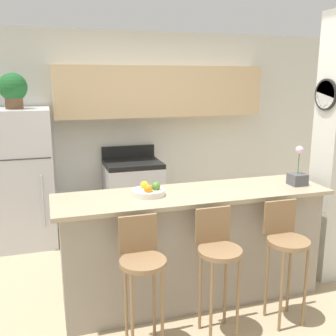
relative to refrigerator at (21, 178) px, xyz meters
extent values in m
plane|color=tan|center=(1.50, -1.76, -0.81)|extent=(14.00, 14.00, 0.00)
cube|color=silver|center=(1.50, 0.41, 0.47)|extent=(5.60, 0.06, 2.55)
cube|color=tan|center=(1.79, 0.22, 0.98)|extent=(2.73, 0.32, 0.65)
cube|color=silver|center=(1.36, 0.24, 0.85)|extent=(0.67, 0.28, 0.12)
cylinder|color=black|center=(2.78, -1.74, 1.00)|extent=(0.02, 0.29, 0.29)
cylinder|color=white|center=(2.77, -1.74, 1.00)|extent=(0.01, 0.25, 0.25)
cube|color=gray|center=(1.50, -1.76, -0.33)|extent=(2.26, 0.52, 0.96)
cube|color=tan|center=(1.50, -1.76, 0.17)|extent=(2.38, 0.64, 0.03)
cube|color=silver|center=(0.00, 0.00, -0.26)|extent=(0.75, 0.69, 1.10)
cube|color=silver|center=(0.00, 0.00, 0.55)|extent=(0.75, 0.69, 0.52)
cube|color=#333333|center=(0.00, -0.35, 0.29)|extent=(0.71, 0.01, 0.01)
cylinder|color=#B2B2B7|center=(0.24, -0.36, -0.20)|extent=(0.02, 0.02, 0.60)
cube|color=silver|center=(1.36, 0.06, -0.38)|extent=(0.71, 0.60, 0.85)
cube|color=black|center=(1.36, 0.06, 0.07)|extent=(0.71, 0.60, 0.06)
cube|color=black|center=(1.36, 0.34, 0.18)|extent=(0.71, 0.04, 0.16)
cube|color=black|center=(1.36, -0.24, -0.34)|extent=(0.43, 0.01, 0.27)
cylinder|color=olive|center=(0.91, -2.32, -0.11)|extent=(0.33, 0.33, 0.03)
cube|color=olive|center=(0.91, -2.17, 0.05)|extent=(0.28, 0.02, 0.28)
cylinder|color=olive|center=(0.80, -2.42, -0.47)|extent=(0.02, 0.02, 0.68)
cylinder|color=olive|center=(1.02, -2.42, -0.47)|extent=(0.02, 0.02, 0.68)
cylinder|color=olive|center=(0.80, -2.21, -0.47)|extent=(0.02, 0.02, 0.68)
cylinder|color=olive|center=(1.02, -2.21, -0.47)|extent=(0.02, 0.02, 0.68)
cylinder|color=olive|center=(1.50, -2.32, -0.11)|extent=(0.33, 0.33, 0.03)
cube|color=olive|center=(1.50, -2.17, 0.05)|extent=(0.28, 0.02, 0.28)
cylinder|color=olive|center=(1.39, -2.42, -0.47)|extent=(0.02, 0.02, 0.68)
cylinder|color=olive|center=(1.61, -2.42, -0.47)|extent=(0.02, 0.02, 0.68)
cylinder|color=olive|center=(1.39, -2.21, -0.47)|extent=(0.02, 0.02, 0.68)
cylinder|color=olive|center=(1.61, -2.21, -0.47)|extent=(0.02, 0.02, 0.68)
cylinder|color=olive|center=(2.09, -2.32, -0.11)|extent=(0.33, 0.33, 0.03)
cube|color=olive|center=(2.09, -2.17, 0.05)|extent=(0.28, 0.02, 0.28)
cylinder|color=olive|center=(1.98, -2.42, -0.47)|extent=(0.02, 0.02, 0.68)
cylinder|color=olive|center=(2.20, -2.42, -0.47)|extent=(0.02, 0.02, 0.68)
cylinder|color=olive|center=(1.98, -2.21, -0.47)|extent=(0.02, 0.02, 0.68)
cylinder|color=olive|center=(2.20, -2.21, -0.47)|extent=(0.02, 0.02, 0.68)
cylinder|color=brown|center=(0.00, 0.00, 0.87)|extent=(0.19, 0.19, 0.12)
sphere|color=#1E5B28|center=(0.00, 0.00, 1.05)|extent=(0.31, 0.31, 0.31)
cube|color=#4C4C51|center=(2.49, -1.82, 0.24)|extent=(0.14, 0.14, 0.10)
cylinder|color=#386633|center=(2.49, -1.82, 0.40)|extent=(0.01, 0.01, 0.20)
sphere|color=#E5B2D1|center=(2.49, -1.82, 0.52)|extent=(0.07, 0.07, 0.07)
cylinder|color=silver|center=(1.11, -1.73, 0.22)|extent=(0.28, 0.28, 0.05)
sphere|color=#4C7F2D|center=(1.17, -1.75, 0.27)|extent=(0.08, 0.08, 0.08)
sphere|color=gold|center=(1.09, -1.67, 0.26)|extent=(0.07, 0.07, 0.07)
sphere|color=orange|center=(1.09, -1.79, 0.26)|extent=(0.07, 0.07, 0.07)
cylinder|color=#59595B|center=(0.59, -0.25, -0.62)|extent=(0.28, 0.28, 0.38)
camera|label=1|loc=(0.33, -4.79, 1.15)|focal=42.00mm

